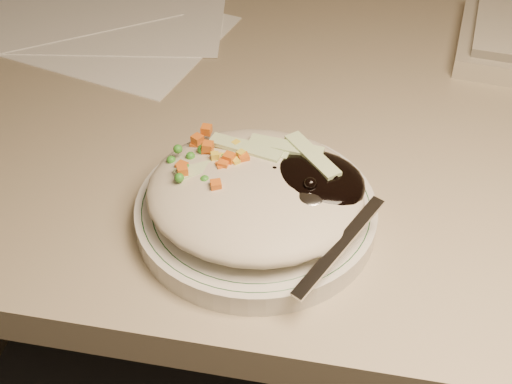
# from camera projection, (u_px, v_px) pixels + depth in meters

# --- Properties ---
(desk) EXTENTS (1.40, 0.70, 0.74)m
(desk) POSITION_uv_depth(u_px,v_px,m) (352.00, 229.00, 0.93)
(desk) COLOR gray
(desk) RESTS_ON ground
(plate) EXTENTS (0.22, 0.22, 0.02)m
(plate) POSITION_uv_depth(u_px,v_px,m) (256.00, 213.00, 0.65)
(plate) COLOR silver
(plate) RESTS_ON desk
(plate_rim) EXTENTS (0.21, 0.21, 0.00)m
(plate_rim) POSITION_uv_depth(u_px,v_px,m) (256.00, 205.00, 0.64)
(plate_rim) COLOR #144723
(plate_rim) RESTS_ON plate
(meal) EXTENTS (0.21, 0.19, 0.05)m
(meal) POSITION_uv_depth(u_px,v_px,m) (261.00, 188.00, 0.62)
(meal) COLOR #B2A690
(meal) RESTS_ON plate
(papers) EXTENTS (0.44, 0.37, 0.00)m
(papers) POSITION_uv_depth(u_px,v_px,m) (87.00, 15.00, 0.94)
(papers) COLOR white
(papers) RESTS_ON desk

